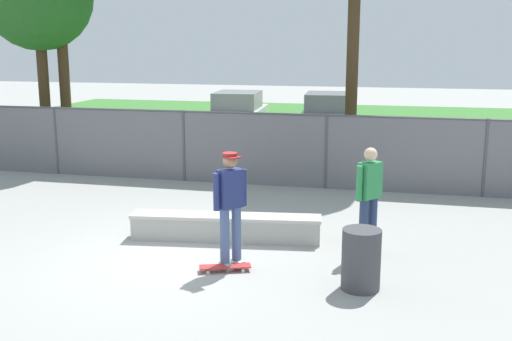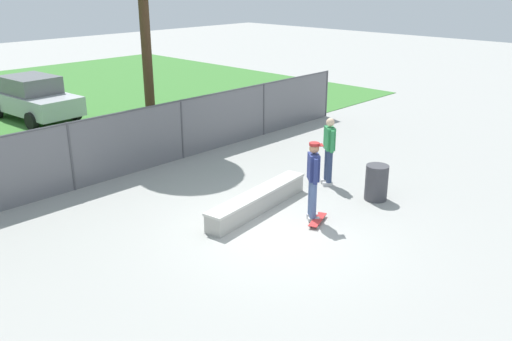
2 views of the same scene
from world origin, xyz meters
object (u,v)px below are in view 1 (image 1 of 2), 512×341
object	(u,v)px
concrete_ledge	(226,227)
trash_bin	(361,259)
skateboarder	(230,204)
skateboard	(225,267)
bystander	(369,196)
car_white	(237,114)
car_silver	(328,116)

from	to	relation	value
concrete_ledge	trash_bin	distance (m)	3.01
skateboarder	skateboard	size ratio (longest dim) A/B	2.25
concrete_ledge	trash_bin	size ratio (longest dim) A/B	3.86
concrete_ledge	trash_bin	bearing A→B (deg)	-33.62
concrete_ledge	bystander	size ratio (longest dim) A/B	1.89
skateboarder	skateboard	xyz separation A→B (m)	(-0.04, -0.20, -0.96)
concrete_ledge	car_white	xyz separation A→B (m)	(-3.03, 12.04, 0.60)
skateboarder	trash_bin	xyz separation A→B (m)	(2.05, -0.40, -0.59)
concrete_ledge	car_white	distance (m)	12.43
skateboard	car_silver	size ratio (longest dim) A/B	0.19
concrete_ledge	skateboarder	bearing A→B (deg)	-70.28
trash_bin	skateboard	bearing A→B (deg)	174.46
skateboarder	skateboard	bearing A→B (deg)	-101.08
skateboard	car_silver	xyz separation A→B (m)	(-0.05, 13.73, 0.77)
concrete_ledge	car_white	size ratio (longest dim) A/B	0.80
car_white	concrete_ledge	bearing A→B (deg)	-75.87
skateboarder	bystander	bearing A→B (deg)	27.71
car_silver	trash_bin	distance (m)	14.11
trash_bin	skateboarder	bearing A→B (deg)	168.91
skateboard	car_white	size ratio (longest dim) A/B	0.19
trash_bin	bystander	bearing A→B (deg)	89.54
concrete_ledge	bystander	bearing A→B (deg)	-4.06
bystander	skateboarder	bearing A→B (deg)	-152.29
concrete_ledge	skateboard	world-z (taller)	concrete_ledge
car_silver	bystander	world-z (taller)	bystander
concrete_ledge	trash_bin	xyz separation A→B (m)	(2.50, -1.66, 0.21)
skateboard	car_white	distance (m)	13.96
concrete_ledge	car_silver	size ratio (longest dim) A/B	0.80
skateboarder	bystander	distance (m)	2.33
car_white	car_silver	bearing A→B (deg)	3.87
concrete_ledge	skateboard	size ratio (longest dim) A/B	4.20
car_white	bystander	size ratio (longest dim) A/B	2.37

